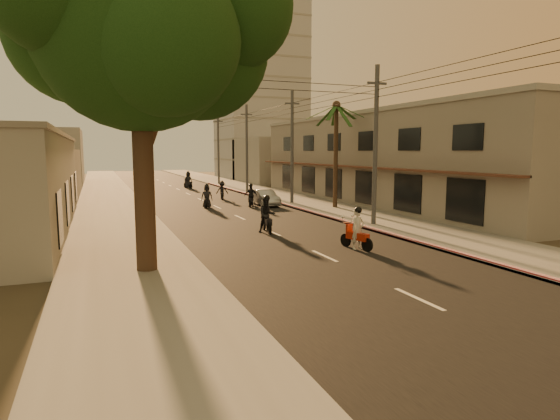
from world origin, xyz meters
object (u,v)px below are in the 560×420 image
Objects in this scene: scooter_far_a at (207,197)px; parked_car at (265,198)px; palm_tree at (336,111)px; scooter_far_b at (222,191)px; scooter_far_c at (188,181)px; broadleaf_tree at (150,25)px; scooter_mid_a at (267,216)px; scooter_red at (357,230)px; scooter_mid_b at (251,196)px.

scooter_far_a is 4.62m from parked_car.
palm_tree reaches higher than scooter_far_b.
broadleaf_tree is at bearing -117.95° from scooter_far_c.
scooter_mid_a reaches higher than scooter_far_c.
broadleaf_tree reaches higher than palm_tree.
scooter_far_c is (-0.58, 36.45, 0.06)m from scooter_red.
scooter_far_c is at bearing 77.45° from scooter_red.
scooter_mid_b is at bearing 83.87° from scooter_mid_a.
scooter_far_b is at bearing 123.51° from palm_tree.
scooter_mid_b is 5.96m from scooter_far_b.
scooter_red is 5.90m from scooter_mid_a.
palm_tree reaches higher than scooter_mid_a.
scooter_far_b is at bearing 76.95° from scooter_red.
scooter_far_a is (-0.57, 11.65, -0.07)m from scooter_mid_a.
scooter_mid_b is at bearing -171.08° from parked_car.
scooter_far_b is at bearing 70.11° from broadleaf_tree.
scooter_mid_a is (-2.21, 5.47, 0.06)m from scooter_red.
scooter_mid_b is at bearing 74.58° from scooter_red.
scooter_mid_a is at bearing -136.54° from palm_tree.
palm_tree is at bearing -9.06° from scooter_mid_b.
scooter_mid_b is 3.37m from scooter_far_a.
scooter_far_a reaches higher than scooter_mid_b.
palm_tree is 8.58m from parked_car.
broadleaf_tree is 21.81m from parked_car.
palm_tree is 4.56× the size of scooter_mid_b.
scooter_far_b is (-0.73, 5.91, -0.05)m from scooter_mid_b.
scooter_far_a is 1.08× the size of scooter_far_b.
scooter_far_a is (-8.83, 3.82, -6.31)m from palm_tree.
palm_tree is 9.06m from scooter_mid_b.
broadleaf_tree reaches higher than parked_car.
scooter_mid_b is at bearing 147.70° from palm_tree.
broadleaf_tree is 6.12× the size of scooter_far_c.
scooter_far_b reaches higher than parked_car.
parked_car is at bearing 139.22° from palm_tree.
palm_tree is 2.16× the size of parked_car.
broadleaf_tree reaches higher than scooter_far_b.
broadleaf_tree is 38.61m from scooter_far_c.
scooter_far_a is 0.48× the size of parked_car.
scooter_red is at bearing 3.77° from broadleaf_tree.
scooter_far_b is (8.40, 23.23, -7.70)m from broadleaf_tree.
scooter_mid_a reaches higher than parked_car.
scooter_mid_b is (2.78, 11.28, -0.08)m from scooter_mid_a.
parked_car is at bearing 59.29° from broadleaf_tree.
scooter_far_b is at bearing 90.93° from scooter_mid_a.
palm_tree is 4.06× the size of scooter_mid_a.
scooter_far_c is (-6.63, 23.15, -6.25)m from palm_tree.
scooter_far_c is at bearing 77.83° from broadleaf_tree.
scooter_mid_a is 1.19× the size of scooter_far_b.
scooter_red is 0.96× the size of scooter_far_c.
scooter_far_b is (2.05, 17.20, -0.13)m from scooter_mid_a.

